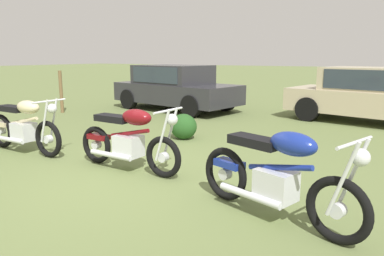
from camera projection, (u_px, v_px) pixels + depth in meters
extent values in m
plane|color=olive|center=(121.00, 176.00, 5.24)|extent=(120.00, 120.00, 0.00)
torus|color=black|center=(48.00, 139.00, 6.17)|extent=(0.64, 0.10, 0.64)
torus|color=black|center=(2.00, 131.00, 6.86)|extent=(0.64, 0.10, 0.64)
cylinder|color=silver|center=(48.00, 139.00, 6.17)|extent=(0.14, 0.10, 0.14)
cylinder|color=silver|center=(2.00, 131.00, 6.86)|extent=(0.14, 0.10, 0.14)
cylinder|color=silver|center=(54.00, 120.00, 6.15)|extent=(0.27, 0.04, 0.73)
cylinder|color=silver|center=(44.00, 121.00, 6.00)|extent=(0.27, 0.04, 0.73)
cube|color=silver|center=(24.00, 132.00, 6.49)|extent=(0.40, 0.30, 0.32)
cylinder|color=beige|center=(24.00, 121.00, 6.44)|extent=(0.74, 0.07, 0.21)
ellipsoid|color=beige|center=(28.00, 107.00, 6.31)|extent=(0.52, 0.27, 0.24)
cube|color=black|center=(12.00, 109.00, 6.57)|extent=(0.60, 0.25, 0.10)
cube|color=beige|center=(3.00, 124.00, 6.80)|extent=(0.36, 0.18, 0.08)
cylinder|color=silver|center=(49.00, 101.00, 5.99)|extent=(0.04, 0.64, 0.03)
sphere|color=silver|center=(52.00, 109.00, 5.98)|extent=(0.16, 0.16, 0.16)
cylinder|color=silver|center=(9.00, 139.00, 6.50)|extent=(0.80, 0.09, 0.08)
torus|color=black|center=(163.00, 157.00, 5.13)|extent=(0.61, 0.11, 0.61)
torus|color=black|center=(96.00, 145.00, 5.85)|extent=(0.61, 0.11, 0.61)
cylinder|color=silver|center=(163.00, 157.00, 5.13)|extent=(0.14, 0.11, 0.14)
cylinder|color=silver|center=(96.00, 145.00, 5.85)|extent=(0.14, 0.11, 0.14)
cylinder|color=silver|center=(170.00, 133.00, 5.11)|extent=(0.28, 0.05, 0.75)
cylinder|color=silver|center=(162.00, 136.00, 4.96)|extent=(0.28, 0.05, 0.75)
cube|color=silver|center=(128.00, 146.00, 5.46)|extent=(0.41, 0.31, 0.32)
cylinder|color=maroon|center=(130.00, 133.00, 5.41)|extent=(0.74, 0.09, 0.21)
ellipsoid|color=maroon|center=(137.00, 117.00, 5.28)|extent=(0.53, 0.28, 0.24)
cube|color=black|center=(113.00, 118.00, 5.55)|extent=(0.61, 0.26, 0.10)
cube|color=maroon|center=(99.00, 137.00, 5.79)|extent=(0.37, 0.19, 0.08)
cylinder|color=silver|center=(168.00, 111.00, 4.94)|extent=(0.06, 0.64, 0.03)
sphere|color=silver|center=(172.00, 120.00, 4.94)|extent=(0.17, 0.17, 0.16)
cylinder|color=silver|center=(111.00, 155.00, 5.48)|extent=(0.80, 0.11, 0.08)
torus|color=black|center=(338.00, 210.00, 3.31)|extent=(0.64, 0.28, 0.64)
torus|color=black|center=(225.00, 174.00, 4.35)|extent=(0.64, 0.28, 0.64)
cylinder|color=silver|center=(338.00, 210.00, 3.31)|extent=(0.16, 0.14, 0.14)
cylinder|color=silver|center=(225.00, 174.00, 4.35)|extent=(0.16, 0.14, 0.14)
cylinder|color=silver|center=(352.00, 176.00, 3.26)|extent=(0.27, 0.12, 0.73)
cylinder|color=silver|center=(342.00, 180.00, 3.14)|extent=(0.27, 0.12, 0.73)
cube|color=silver|center=(276.00, 185.00, 3.80)|extent=(0.47, 0.41, 0.32)
cylinder|color=navy|center=(279.00, 167.00, 3.74)|extent=(0.75, 0.29, 0.22)
ellipsoid|color=navy|center=(293.00, 144.00, 3.58)|extent=(0.57, 0.41, 0.24)
cube|color=black|center=(255.00, 141.00, 3.94)|extent=(0.64, 0.41, 0.10)
cube|color=navy|center=(229.00, 164.00, 4.28)|extent=(0.40, 0.28, 0.08)
cylinder|color=silver|center=(355.00, 143.00, 3.11)|extent=(0.23, 0.62, 0.03)
sphere|color=silver|center=(361.00, 157.00, 3.09)|extent=(0.20, 0.20, 0.16)
cylinder|color=silver|center=(249.00, 195.00, 3.89)|extent=(0.79, 0.32, 0.08)
cube|color=#2D2D33|center=(176.00, 93.00, 11.63)|extent=(4.37, 2.50, 0.60)
cube|color=#2D2D33|center=(173.00, 75.00, 11.61)|extent=(2.52, 2.00, 0.60)
cube|color=#2D3842|center=(173.00, 74.00, 11.61)|extent=(2.19, 1.98, 0.48)
cylinder|color=black|center=(226.00, 101.00, 11.43)|extent=(0.67, 0.33, 0.64)
cylinder|color=black|center=(191.00, 106.00, 10.18)|extent=(0.67, 0.33, 0.64)
cylinder|color=black|center=(165.00, 95.00, 13.17)|extent=(0.67, 0.33, 0.64)
cylinder|color=black|center=(129.00, 99.00, 11.92)|extent=(0.67, 0.33, 0.64)
cube|color=#BCAD8C|center=(381.00, 103.00, 9.19)|extent=(4.82, 2.60, 0.60)
cube|color=#BCAD8C|center=(377.00, 79.00, 9.18)|extent=(2.77, 2.03, 0.60)
cube|color=#2D3842|center=(377.00, 79.00, 9.17)|extent=(2.41, 2.00, 0.48)
cylinder|color=black|center=(331.00, 103.00, 10.87)|extent=(0.67, 0.34, 0.64)
cylinder|color=black|center=(308.00, 109.00, 9.67)|extent=(0.67, 0.34, 0.64)
cylinder|color=brown|center=(61.00, 92.00, 11.03)|extent=(0.10, 0.10, 1.28)
ellipsoid|color=#234E1E|center=(183.00, 126.00, 7.56)|extent=(0.57, 0.53, 0.53)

